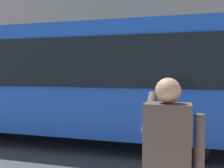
# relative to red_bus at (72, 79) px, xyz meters

# --- Properties ---
(ground_plane) EXTENTS (60.00, 60.00, 0.00)m
(ground_plane) POSITION_rel_red_bus_xyz_m (-2.06, 0.03, -1.68)
(ground_plane) COLOR #38383A
(red_bus) EXTENTS (9.05, 2.54, 3.08)m
(red_bus) POSITION_rel_red_bus_xyz_m (0.00, 0.00, 0.00)
(red_bus) COLOR #1947AD
(red_bus) RESTS_ON ground_plane
(pedestrian_photographer) EXTENTS (0.53, 0.52, 1.70)m
(pedestrian_photographer) POSITION_rel_red_bus_xyz_m (-2.92, 4.34, -0.54)
(pedestrian_photographer) COLOR #1E2347
(pedestrian_photographer) RESTS_ON sidewalk_curb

